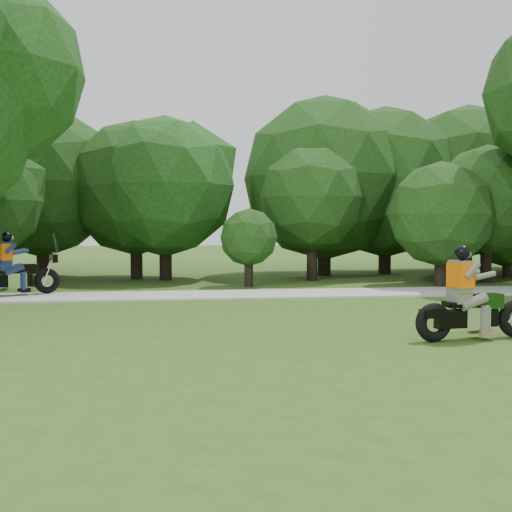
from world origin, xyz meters
name	(u,v)px	position (x,y,z in m)	size (l,w,h in m)	color
ground	(396,345)	(0.00, 0.00, 0.00)	(100.00, 100.00, 0.00)	#315117
walkway	(303,294)	(0.00, 8.00, 0.03)	(60.00, 2.20, 0.06)	#A9A9A3
tree_line	(280,185)	(0.48, 14.89, 3.70)	(39.76, 12.21, 7.76)	black
chopper_motorcycle	(470,305)	(1.51, 0.27, 0.65)	(2.46, 0.80, 1.76)	black
touring_motorcycle	(12,272)	(-8.49, 8.38, 0.73)	(2.30, 1.42, 1.85)	black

